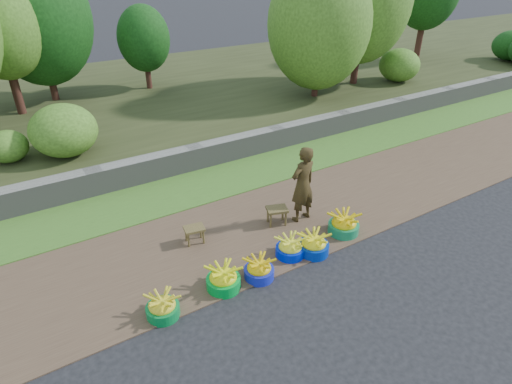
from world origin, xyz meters
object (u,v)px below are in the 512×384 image
basin_f (344,224)px  vendor_woman (303,185)px  stool_right (277,211)px  basin_b (223,279)px  basin_c (259,269)px  basin_a (162,307)px  basin_e (314,244)px  basin_d (290,248)px  stool_left (194,231)px

basin_f → vendor_woman: vendor_woman is taller
stool_right → vendor_woman: (0.47, -0.10, 0.46)m
basin_b → basin_c: (0.57, -0.08, -0.02)m
basin_c → stool_right: same height
basin_a → vendor_woman: 3.25m
basin_e → stool_right: (-0.04, 1.02, 0.11)m
basin_b → basin_c: 0.58m
basin_d → basin_f: 1.18m
stool_left → stool_right: 1.53m
basin_a → basin_f: basin_f is taller
basin_a → basin_c: basin_c is taller
basin_d → vendor_woman: 1.27m
stool_left → stool_right: bearing=-9.8°
basin_d → stool_right: basin_d is taller
basin_b → vendor_woman: size_ratio=0.35×
basin_c → basin_e: basin_e is taller
basin_b → stool_left: bearing=84.8°
basin_e → stool_left: size_ratio=1.35×
basin_b → basin_c: bearing=-7.9°
vendor_woman → basin_e: bearing=58.1°
basin_a → basin_f: 3.44m
basin_f → vendor_woman: size_ratio=0.38×
basin_c → basin_f: (1.90, 0.21, 0.03)m
basin_c → stool_right: 1.50m
basin_e → basin_d: bearing=159.4°
basin_e → vendor_woman: bearing=64.7°
basin_e → vendor_woman: vendor_woman is taller
basin_c → stool_right: bearing=45.4°
basin_a → vendor_woman: (3.06, 0.93, 0.59)m
basin_b → basin_e: basin_b is taller
stool_left → vendor_woman: vendor_woman is taller
basin_e → basin_b: bearing=178.7°
basin_d → stool_right: bearing=69.2°
basin_a → basin_e: size_ratio=0.91×
basin_a → vendor_woman: size_ratio=0.32×
basin_c → vendor_woman: bearing=32.3°
basin_c → stool_left: bearing=109.1°
basin_d → stool_right: 0.95m
basin_e → vendor_woman: 1.17m
basin_a → basin_b: bearing=3.0°
stool_left → vendor_woman: bearing=-10.4°
basin_e → basin_f: bearing=12.0°
basin_d → stool_left: 1.64m
basin_e → basin_f: size_ratio=0.94×
stool_right → basin_a: bearing=-158.2°
basin_d → vendor_woman: bearing=44.0°
basin_b → basin_c: basin_b is taller
basin_d → basin_e: size_ratio=0.94×
stool_right → stool_left: bearing=170.2°
basin_d → basin_f: (1.18, 0.03, 0.02)m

